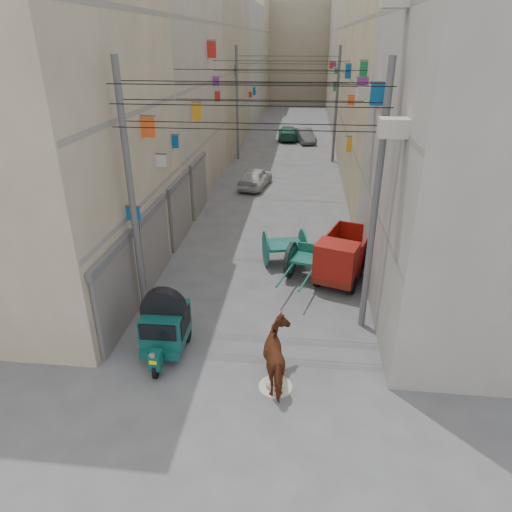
# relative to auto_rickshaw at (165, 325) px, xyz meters

# --- Properties ---
(ground) EXTENTS (140.00, 140.00, 0.00)m
(ground) POSITION_rel_auto_rickshaw_xyz_m (2.24, -3.97, -0.94)
(ground) COLOR #4C4C4F
(ground) RESTS_ON ground
(building_row_left) EXTENTS (8.00, 62.00, 14.00)m
(building_row_left) POSITION_rel_auto_rickshaw_xyz_m (-5.76, 30.16, 5.52)
(building_row_left) COLOR #BAA68D
(building_row_left) RESTS_ON ground
(building_row_right) EXTENTS (8.00, 62.00, 14.00)m
(building_row_right) POSITION_rel_auto_rickshaw_xyz_m (10.23, 30.16, 5.52)
(building_row_right) COLOR #A09C95
(building_row_right) RESTS_ON ground
(end_cap_building) EXTENTS (22.00, 10.00, 13.00)m
(end_cap_building) POSITION_rel_auto_rickshaw_xyz_m (2.24, 62.03, 5.56)
(end_cap_building) COLOR #9F977D
(end_cap_building) RESTS_ON ground
(shutters_left) EXTENTS (0.18, 14.40, 2.88)m
(shutters_left) POSITION_rel_auto_rickshaw_xyz_m (-1.68, 6.41, 0.56)
(shutters_left) COLOR #4C4D51
(shutters_left) RESTS_ON ground
(signboards) EXTENTS (8.22, 40.52, 5.67)m
(signboards) POSITION_rel_auto_rickshaw_xyz_m (2.23, 17.69, 2.49)
(signboards) COLOR #16793F
(signboards) RESTS_ON ground
(ac_units) EXTENTS (0.70, 6.55, 3.35)m
(ac_units) POSITION_rel_auto_rickshaw_xyz_m (5.89, 3.70, 6.50)
(ac_units) COLOR #B4AEA1
(ac_units) RESTS_ON ground
(utility_poles) EXTENTS (7.40, 22.20, 8.00)m
(utility_poles) POSITION_rel_auto_rickshaw_xyz_m (2.24, 13.03, 3.06)
(utility_poles) COLOR #535355
(utility_poles) RESTS_ON ground
(overhead_cables) EXTENTS (7.40, 22.52, 1.12)m
(overhead_cables) POSITION_rel_auto_rickshaw_xyz_m (2.24, 10.43, 5.83)
(overhead_cables) COLOR black
(overhead_cables) RESTS_ON ground
(auto_rickshaw) EXTENTS (1.32, 2.27, 1.59)m
(auto_rickshaw) POSITION_rel_auto_rickshaw_xyz_m (0.00, 0.00, 0.00)
(auto_rickshaw) COLOR black
(auto_rickshaw) RESTS_ON ground
(tonga_cart) EXTENTS (1.94, 3.29, 1.40)m
(tonga_cart) POSITION_rel_auto_rickshaw_xyz_m (4.03, 4.98, -0.21)
(tonga_cart) COLOR black
(tonga_cart) RESTS_ON ground
(mini_truck) EXTENTS (2.49, 3.62, 1.86)m
(mini_truck) POSITION_rel_auto_rickshaw_xyz_m (5.31, 4.91, -0.04)
(mini_truck) COLOR black
(mini_truck) RESTS_ON ground
(second_cart) EXTENTS (1.92, 1.79, 1.43)m
(second_cart) POSITION_rel_auto_rickshaw_xyz_m (3.11, 6.23, -0.17)
(second_cart) COLOR #13574B
(second_cart) RESTS_ON ground
(feed_sack) EXTENTS (0.56, 0.45, 0.28)m
(feed_sack) POSITION_rel_auto_rickshaw_xyz_m (3.28, -1.19, -0.80)
(feed_sack) COLOR beige
(feed_sack) RESTS_ON ground
(horse) EXTENTS (1.30, 2.08, 1.63)m
(horse) POSITION_rel_auto_rickshaw_xyz_m (3.38, -0.97, -0.12)
(horse) COLOR brown
(horse) RESTS_ON ground
(distant_car_white) EXTENTS (2.05, 3.83, 1.24)m
(distant_car_white) POSITION_rel_auto_rickshaw_xyz_m (0.77, 16.77, -0.32)
(distant_car_white) COLOR #B3B3B3
(distant_car_white) RESTS_ON ground
(distant_car_grey) EXTENTS (2.22, 3.82, 1.19)m
(distant_car_grey) POSITION_rel_auto_rickshaw_xyz_m (3.64, 30.81, -0.34)
(distant_car_grey) COLOR #4E5351
(distant_car_grey) RESTS_ON ground
(distant_car_green) EXTENTS (1.93, 4.24, 1.20)m
(distant_car_green) POSITION_rel_auto_rickshaw_xyz_m (2.07, 32.01, -0.33)
(distant_car_green) COLOR #205D48
(distant_car_green) RESTS_ON ground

